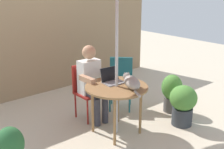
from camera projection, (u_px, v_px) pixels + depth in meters
ground_plane at (116, 132)px, 4.49m from camera, size 14.00×14.00×0.00m
fence_back at (41, 46)px, 5.82m from camera, size 5.53×0.08×1.89m
patio_table at (116, 91)px, 4.28m from camera, size 0.91×0.91×0.74m
chair_occupied at (86, 87)px, 4.87m from camera, size 0.40×0.40×0.89m
chair_empty at (121, 79)px, 5.25m from camera, size 0.57×0.57×0.89m
person_seated at (92, 79)px, 4.70m from camera, size 0.48×0.48×1.23m
laptop at (111, 78)px, 4.41m from camera, size 0.32×0.28×0.21m
cat at (131, 82)px, 4.17m from camera, size 0.36×0.60×0.17m
potted_plant_by_chair at (172, 91)px, 5.10m from camera, size 0.36×0.36×0.66m
potted_plant_corner at (183, 103)px, 4.63m from camera, size 0.43×0.43×0.65m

